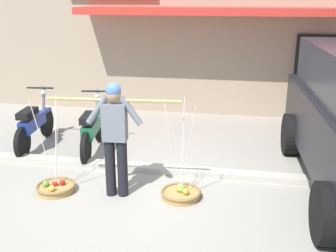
# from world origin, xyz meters

# --- Properties ---
(ground_plane) EXTENTS (90.00, 90.00, 0.00)m
(ground_plane) POSITION_xyz_m (0.00, 0.00, 0.00)
(ground_plane) COLOR #9E998C
(sidewalk_curb) EXTENTS (20.00, 0.24, 0.10)m
(sidewalk_curb) POSITION_xyz_m (0.00, 0.70, 0.05)
(sidewalk_curb) COLOR #BAB4A5
(sidewalk_curb) RESTS_ON ground
(fruit_vendor) EXTENTS (1.89, 0.23, 1.70)m
(fruit_vendor) POSITION_xyz_m (-0.42, -0.22, 0.98)
(fruit_vendor) COLOR black
(fruit_vendor) RESTS_ON ground
(fruit_basket_left_side) EXTENTS (0.59, 0.59, 1.45)m
(fruit_basket_left_side) POSITION_xyz_m (-1.36, -0.30, 0.08)
(fruit_basket_left_side) COLOR #B2894C
(fruit_basket_left_side) RESTS_ON ground
(fruit_basket_right_side) EXTENTS (0.59, 0.59, 1.45)m
(fruit_basket_right_side) POSITION_xyz_m (0.53, -0.15, 0.08)
(fruit_basket_right_side) COLOR #B2894C
(fruit_basket_right_side) RESTS_ON ground
(motorcycle_nearest_shop) EXTENTS (0.54, 1.82, 1.09)m
(motorcycle_nearest_shop) POSITION_xyz_m (-2.60, 1.43, 0.45)
(motorcycle_nearest_shop) COLOR black
(motorcycle_nearest_shop) RESTS_ON ground
(motorcycle_second_in_row) EXTENTS (0.54, 1.81, 1.09)m
(motorcycle_second_in_row) POSITION_xyz_m (-1.39, 1.36, 0.45)
(motorcycle_second_in_row) COLOR black
(motorcycle_second_in_row) RESTS_ON ground
(storefront_building) EXTENTS (13.00, 6.00, 4.20)m
(storefront_building) POSITION_xyz_m (1.06, 6.85, 2.10)
(storefront_building) COLOR tan
(storefront_building) RESTS_ON ground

